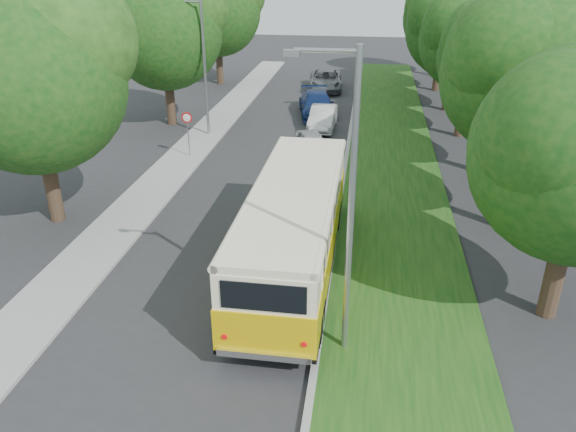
# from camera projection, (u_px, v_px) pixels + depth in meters

# --- Properties ---
(ground) EXTENTS (120.00, 120.00, 0.00)m
(ground) POSITION_uv_depth(u_px,v_px,m) (214.00, 287.00, 17.99)
(ground) COLOR #2A2A2D
(ground) RESTS_ON ground
(curb) EXTENTS (0.20, 70.00, 0.15)m
(curb) POSITION_uv_depth(u_px,v_px,m) (336.00, 225.00, 21.97)
(curb) COLOR gray
(curb) RESTS_ON ground
(grass_verge) EXTENTS (4.50, 70.00, 0.13)m
(grass_verge) POSITION_uv_depth(u_px,v_px,m) (397.00, 229.00, 21.67)
(grass_verge) COLOR #144512
(grass_verge) RESTS_ON ground
(sidewalk) EXTENTS (2.20, 70.00, 0.12)m
(sidewalk) POSITION_uv_depth(u_px,v_px,m) (132.00, 212.00, 23.06)
(sidewalk) COLOR gray
(sidewalk) RESTS_ON ground
(treeline) EXTENTS (24.27, 41.91, 9.46)m
(treeline) POSITION_uv_depth(u_px,v_px,m) (347.00, 28.00, 31.16)
(treeline) COLOR #332319
(treeline) RESTS_ON ground
(lamppost_near) EXTENTS (1.71, 0.16, 8.00)m
(lamppost_near) POSITION_uv_depth(u_px,v_px,m) (348.00, 202.00, 13.35)
(lamppost_near) COLOR gray
(lamppost_near) RESTS_ON ground
(lamppost_far) EXTENTS (1.71, 0.16, 7.50)m
(lamppost_far) POSITION_uv_depth(u_px,v_px,m) (203.00, 64.00, 31.16)
(lamppost_far) COLOR gray
(lamppost_far) RESTS_ON ground
(warning_sign) EXTENTS (0.56, 0.10, 2.50)m
(warning_sign) POSITION_uv_depth(u_px,v_px,m) (187.00, 126.00, 28.56)
(warning_sign) COLOR gray
(warning_sign) RESTS_ON ground
(vintage_bus) EXTENTS (2.79, 10.57, 3.14)m
(vintage_bus) POSITION_uv_depth(u_px,v_px,m) (294.00, 230.00, 18.24)
(vintage_bus) COLOR #E3B707
(vintage_bus) RESTS_ON ground
(car_silver) EXTENTS (2.59, 3.91, 1.24)m
(car_silver) POSITION_uv_depth(u_px,v_px,m) (312.00, 144.00, 29.38)
(car_silver) COLOR #ABABB0
(car_silver) RESTS_ON ground
(car_white) EXTENTS (1.55, 4.17, 1.36)m
(car_white) POSITION_uv_depth(u_px,v_px,m) (323.00, 118.00, 33.83)
(car_white) COLOR silver
(car_white) RESTS_ON ground
(car_blue) EXTENTS (3.02, 5.52, 1.52)m
(car_blue) POSITION_uv_depth(u_px,v_px,m) (317.00, 104.00, 36.50)
(car_blue) COLOR navy
(car_blue) RESTS_ON ground
(car_grey) EXTENTS (2.85, 5.50, 1.48)m
(car_grey) POSITION_uv_depth(u_px,v_px,m) (326.00, 80.00, 43.42)
(car_grey) COLOR slate
(car_grey) RESTS_ON ground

